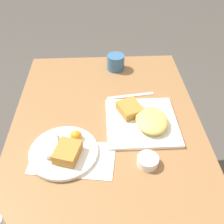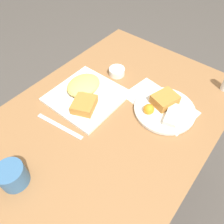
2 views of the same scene
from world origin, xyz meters
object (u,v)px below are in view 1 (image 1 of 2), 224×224
Objects in this scene: sauce_ramekin at (148,161)px; coffee_mug at (116,62)px; butter_knife at (131,96)px; plate_square_near at (144,120)px; plate_oval_far at (64,150)px.

coffee_mug is at bearing 6.82° from sauce_ramekin.
plate_square_near is at bearing 92.89° from butter_knife.
coffee_mug reaches higher than plate_square_near.
butter_knife is (0.32, -0.27, -0.02)m from plate_oval_far.
coffee_mug reaches higher than plate_oval_far.
plate_square_near is 3.80× the size of sauce_ramekin.
sauce_ramekin is at bearing 176.05° from plate_square_near.
plate_square_near is at bearing -3.95° from sauce_ramekin.
sauce_ramekin is 0.84× the size of coffee_mug.
plate_oval_far is at bearing 158.78° from coffee_mug.
plate_oval_far is (-0.14, 0.31, -0.00)m from plate_square_near.
butter_knife is 2.44× the size of coffee_mug.
plate_square_near is 0.20m from sauce_ramekin.
sauce_ramekin is (-0.06, -0.29, -0.00)m from plate_oval_far.
coffee_mug is at bearing 11.91° from plate_square_near.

